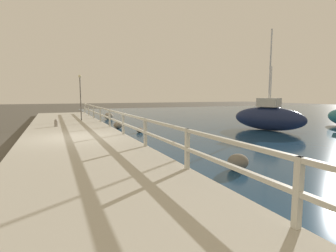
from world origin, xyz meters
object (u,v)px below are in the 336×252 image
at_px(sailboat_navy, 268,117).
at_px(sailboat_blue, 270,109).
at_px(mooring_bollard, 56,123).
at_px(dock_lamp, 80,91).

bearing_deg(sailboat_navy, sailboat_blue, 26.94).
height_order(mooring_bollard, dock_lamp, dock_lamp).
xyz_separation_m(sailboat_blue, sailboat_navy, (-9.21, -9.07, 0.16)).
xyz_separation_m(mooring_bollard, sailboat_navy, (11.74, -4.83, 0.31)).
bearing_deg(dock_lamp, mooring_bollard, -117.61).
bearing_deg(sailboat_navy, dock_lamp, 122.98).
height_order(mooring_bollard, sailboat_navy, sailboat_navy).
distance_m(mooring_bollard, sailboat_blue, 21.37).
bearing_deg(dock_lamp, sailboat_navy, -39.37).
distance_m(sailboat_blue, sailboat_navy, 12.93).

